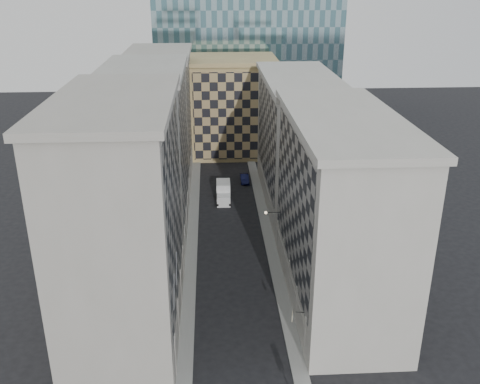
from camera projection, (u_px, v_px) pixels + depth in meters
name	position (u px, v px, depth m)	size (l,w,h in m)	color
sidewalk_west	(192.00, 237.00, 73.57)	(1.50, 100.00, 0.15)	gray
sidewalk_east	(268.00, 235.00, 74.12)	(1.50, 100.00, 0.15)	gray
bldg_left_a	(124.00, 219.00, 51.27)	(10.80, 22.80, 23.70)	gray
bldg_left_b	(148.00, 153.00, 71.77)	(10.80, 22.80, 22.70)	#9C9991
bldg_left_c	(161.00, 116.00, 92.28)	(10.80, 22.80, 21.70)	gray
bldg_right_a	(338.00, 211.00, 56.66)	(10.80, 26.80, 20.70)	#ACA99E
bldg_right_b	(298.00, 141.00, 81.78)	(10.80, 28.80, 19.70)	#ACA99E
tan_block	(233.00, 106.00, 105.39)	(16.80, 14.80, 18.80)	tan
church_tower	(220.00, 8.00, 111.65)	(7.20, 7.20, 51.50)	#2C2622
flagpoles_left	(175.00, 280.00, 48.36)	(0.10, 6.33, 2.33)	gray
bracket_lamp	(267.00, 213.00, 66.20)	(1.98, 0.36, 0.36)	black
box_truck	(223.00, 193.00, 85.03)	(2.24, 5.36, 2.93)	silver
dark_car	(245.00, 178.00, 92.69)	(1.44, 4.12, 1.36)	#11143E
shop_sign	(293.00, 316.00, 50.25)	(1.21, 0.73, 0.81)	black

